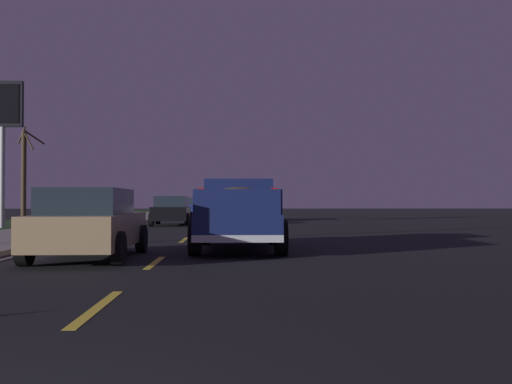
{
  "coord_description": "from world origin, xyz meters",
  "views": [
    {
      "loc": [
        -2.34,
        -1.61,
        1.26
      ],
      "look_at": [
        12.17,
        -2.18,
        1.5
      ],
      "focal_mm": 40.25,
      "sensor_mm": 36.0,
      "label": 1
    }
  ],
  "objects_px": {
    "gas_price_sign": "(3,117)",
    "bare_tree_far": "(24,174)",
    "sedan_white": "(233,209)",
    "pickup_truck": "(239,212)",
    "sedan_black": "(172,210)",
    "sedan_blue": "(188,208)",
    "sedan_tan": "(90,223)"
  },
  "relations": [
    {
      "from": "gas_price_sign",
      "to": "bare_tree_far",
      "type": "height_order",
      "value": "gas_price_sign"
    },
    {
      "from": "sedan_white",
      "to": "bare_tree_far",
      "type": "height_order",
      "value": "bare_tree_far"
    },
    {
      "from": "sedan_white",
      "to": "bare_tree_far",
      "type": "distance_m",
      "value": 12.76
    },
    {
      "from": "pickup_truck",
      "to": "gas_price_sign",
      "type": "distance_m",
      "value": 17.39
    },
    {
      "from": "sedan_black",
      "to": "bare_tree_far",
      "type": "distance_m",
      "value": 9.11
    },
    {
      "from": "sedan_black",
      "to": "bare_tree_far",
      "type": "height_order",
      "value": "bare_tree_far"
    },
    {
      "from": "pickup_truck",
      "to": "gas_price_sign",
      "type": "xyz_separation_m",
      "value": [
        12.61,
        11.17,
        4.31
      ]
    },
    {
      "from": "sedan_blue",
      "to": "sedan_tan",
      "type": "xyz_separation_m",
      "value": [
        -31.12,
        -0.31,
        0.0
      ]
    },
    {
      "from": "sedan_white",
      "to": "gas_price_sign",
      "type": "distance_m",
      "value": 15.21
    },
    {
      "from": "sedan_tan",
      "to": "sedan_blue",
      "type": "bearing_deg",
      "value": 0.57
    },
    {
      "from": "sedan_white",
      "to": "pickup_truck",
      "type": "bearing_deg",
      "value": -179.55
    },
    {
      "from": "sedan_blue",
      "to": "sedan_black",
      "type": "bearing_deg",
      "value": -179.12
    },
    {
      "from": "pickup_truck",
      "to": "sedan_white",
      "type": "distance_m",
      "value": 22.1
    },
    {
      "from": "sedan_black",
      "to": "gas_price_sign",
      "type": "xyz_separation_m",
      "value": [
        -2.75,
        7.77,
        4.51
      ]
    },
    {
      "from": "sedan_blue",
      "to": "sedan_white",
      "type": "height_order",
      "value": "same"
    },
    {
      "from": "sedan_white",
      "to": "bare_tree_far",
      "type": "xyz_separation_m",
      "value": [
        -4.4,
        11.8,
        2.05
      ]
    },
    {
      "from": "sedan_blue",
      "to": "bare_tree_far",
      "type": "xyz_separation_m",
      "value": [
        -11.0,
        8.36,
        2.05
      ]
    },
    {
      "from": "sedan_tan",
      "to": "sedan_white",
      "type": "bearing_deg",
      "value": -7.27
    },
    {
      "from": "sedan_blue",
      "to": "gas_price_sign",
      "type": "height_order",
      "value": "gas_price_sign"
    },
    {
      "from": "sedan_tan",
      "to": "bare_tree_far",
      "type": "height_order",
      "value": "bare_tree_far"
    },
    {
      "from": "sedan_tan",
      "to": "sedan_black",
      "type": "bearing_deg",
      "value": 0.33
    },
    {
      "from": "sedan_tan",
      "to": "bare_tree_far",
      "type": "bearing_deg",
      "value": 23.31
    },
    {
      "from": "bare_tree_far",
      "to": "sedan_blue",
      "type": "bearing_deg",
      "value": -37.25
    },
    {
      "from": "sedan_black",
      "to": "sedan_blue",
      "type": "xyz_separation_m",
      "value": [
        13.33,
        0.2,
        0.0
      ]
    },
    {
      "from": "pickup_truck",
      "to": "gas_price_sign",
      "type": "bearing_deg",
      "value": 41.55
    },
    {
      "from": "sedan_blue",
      "to": "sedan_tan",
      "type": "bearing_deg",
      "value": -179.43
    },
    {
      "from": "sedan_blue",
      "to": "bare_tree_far",
      "type": "relative_size",
      "value": 0.8
    },
    {
      "from": "pickup_truck",
      "to": "sedan_tan",
      "type": "height_order",
      "value": "pickup_truck"
    },
    {
      "from": "sedan_tan",
      "to": "bare_tree_far",
      "type": "xyz_separation_m",
      "value": [
        20.13,
        8.67,
        2.05
      ]
    },
    {
      "from": "sedan_blue",
      "to": "pickup_truck",
      "type": "bearing_deg",
      "value": -172.82
    },
    {
      "from": "sedan_blue",
      "to": "bare_tree_far",
      "type": "distance_m",
      "value": 13.97
    },
    {
      "from": "sedan_tan",
      "to": "gas_price_sign",
      "type": "relative_size",
      "value": 0.63
    }
  ]
}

